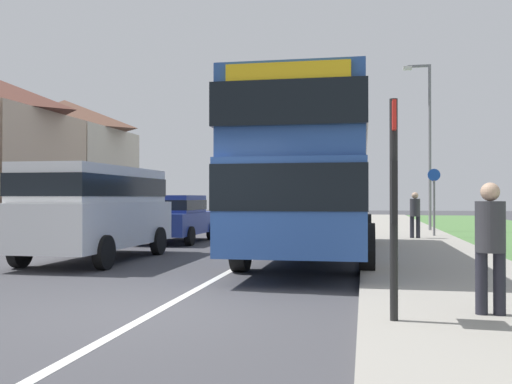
{
  "coord_description": "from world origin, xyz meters",
  "views": [
    {
      "loc": [
        2.68,
        -7.26,
        1.5
      ],
      "look_at": [
        0.59,
        3.85,
        1.6
      ],
      "focal_mm": 40.61,
      "sensor_mm": 36.0,
      "label": 1
    }
  ],
  "objects": [
    {
      "name": "parked_van_white",
      "position": [
        -3.56,
        5.47,
        1.31
      ],
      "size": [
        2.11,
        5.14,
        2.21
      ],
      "color": "silver",
      "rests_on": "ground_plane"
    },
    {
      "name": "bus_stop_sign",
      "position": [
        3.0,
        -0.61,
        1.54
      ],
      "size": [
        0.09,
        0.52,
        2.6
      ],
      "color": "black",
      "rests_on": "ground_plane"
    },
    {
      "name": "street_lamp_mid",
      "position": [
        5.27,
        17.88,
        4.08
      ],
      "size": [
        1.14,
        0.2,
        7.08
      ],
      "color": "slate",
      "rests_on": "ground_plane"
    },
    {
      "name": "parked_car_blue",
      "position": [
        -3.49,
        11.1,
        0.87
      ],
      "size": [
        1.92,
        4.11,
        1.56
      ],
      "color": "navy",
      "rests_on": "ground_plane"
    },
    {
      "name": "lane_marking_centre",
      "position": [
        0.0,
        8.0,
        0.0
      ],
      "size": [
        0.14,
        60.0,
        0.01
      ],
      "primitive_type": "cube",
      "color": "silver",
      "rests_on": "ground_plane"
    },
    {
      "name": "pavement_near_side",
      "position": [
        4.2,
        6.0,
        0.06
      ],
      "size": [
        3.2,
        68.0,
        0.12
      ],
      "primitive_type": "cube",
      "color": "#9E998E",
      "rests_on": "ground_plane"
    },
    {
      "name": "pedestrian_walking_away",
      "position": [
        4.36,
        12.96,
        0.98
      ],
      "size": [
        0.34,
        0.34,
        1.67
      ],
      "color": "#23232D",
      "rests_on": "ground_plane"
    },
    {
      "name": "cycle_route_sign",
      "position": [
        5.13,
        14.27,
        1.43
      ],
      "size": [
        0.44,
        0.08,
        2.52
      ],
      "color": "slate",
      "rests_on": "ground_plane"
    },
    {
      "name": "ground_plane",
      "position": [
        0.0,
        0.0,
        0.0
      ],
      "size": [
        120.0,
        120.0,
        0.0
      ],
      "primitive_type": "plane",
      "color": "#424247"
    },
    {
      "name": "pedestrian_at_stop",
      "position": [
        4.13,
        -0.08,
        0.98
      ],
      "size": [
        0.34,
        0.34,
        1.67
      ],
      "color": "#23232D",
      "rests_on": "ground_plane"
    },
    {
      "name": "double_decker_bus",
      "position": [
        1.48,
        7.01,
        2.14
      ],
      "size": [
        2.8,
        10.5,
        3.7
      ],
      "color": "#284C93",
      "rests_on": "ground_plane"
    }
  ]
}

